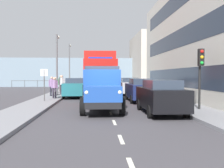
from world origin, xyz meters
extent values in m
plane|color=#423F44|center=(0.00, -8.01, 0.00)|extent=(80.00, 80.00, 0.00)
cube|color=gray|center=(-4.56, -8.01, 0.07)|extent=(2.19, 39.98, 0.15)
cube|color=gray|center=(4.56, -8.01, 0.07)|extent=(2.19, 39.98, 0.15)
cube|color=silver|center=(0.00, 7.42, 0.00)|extent=(0.12, 1.10, 0.01)
cube|color=silver|center=(0.00, 5.17, 0.00)|extent=(0.12, 1.10, 0.01)
cube|color=silver|center=(0.00, 2.46, 0.00)|extent=(0.12, 1.10, 0.01)
cube|color=silver|center=(0.00, 0.01, 0.00)|extent=(0.12, 1.10, 0.01)
cube|color=silver|center=(0.00, -2.46, 0.00)|extent=(0.12, 1.10, 0.01)
cube|color=silver|center=(0.00, -5.28, 0.00)|extent=(0.12, 1.10, 0.01)
cube|color=silver|center=(0.00, -7.56, 0.00)|extent=(0.12, 1.10, 0.01)
cube|color=silver|center=(0.00, -9.89, 0.00)|extent=(0.12, 1.10, 0.01)
cube|color=silver|center=(0.00, -12.14, 0.00)|extent=(0.12, 1.10, 0.01)
cube|color=silver|center=(0.00, -14.38, 0.00)|extent=(0.12, 1.10, 0.01)
cube|color=silver|center=(0.00, -17.06, 0.00)|extent=(0.12, 1.10, 0.01)
cube|color=silver|center=(0.00, -19.82, 0.00)|extent=(0.12, 1.10, 0.01)
cube|color=silver|center=(0.00, -22.80, 0.00)|extent=(0.12, 1.10, 0.01)
cube|color=silver|center=(0.00, -25.04, 0.00)|extent=(0.12, 1.10, 0.01)
cube|color=#2D3847|center=(-5.68, -4.93, 1.80)|extent=(0.08, 22.73, 1.40)
cube|color=#2D3847|center=(-5.68, -4.93, 4.80)|extent=(0.08, 22.73, 1.40)
cube|color=beige|center=(-9.27, -28.18, 4.24)|extent=(7.23, 12.20, 8.49)
cube|color=gray|center=(0.00, -31.00, 2.50)|extent=(80.00, 0.80, 5.00)
cylinder|color=#4C5156|center=(-14.00, -27.40, 0.60)|extent=(0.08, 0.08, 1.20)
cylinder|color=#4C5156|center=(-12.00, -27.40, 0.60)|extent=(0.08, 0.08, 1.20)
cylinder|color=#4C5156|center=(-10.00, -27.40, 0.60)|extent=(0.08, 0.08, 1.20)
cylinder|color=#4C5156|center=(-8.00, -27.40, 0.60)|extent=(0.08, 0.08, 1.20)
cylinder|color=#4C5156|center=(-6.00, -27.40, 0.60)|extent=(0.08, 0.08, 1.20)
cylinder|color=#4C5156|center=(-4.00, -27.40, 0.60)|extent=(0.08, 0.08, 1.20)
cylinder|color=#4C5156|center=(-2.00, -27.40, 0.60)|extent=(0.08, 0.08, 1.20)
cylinder|color=#4C5156|center=(0.00, -27.40, 0.60)|extent=(0.08, 0.08, 1.20)
cylinder|color=#4C5156|center=(2.00, -27.40, 0.60)|extent=(0.08, 0.08, 1.20)
cylinder|color=#4C5156|center=(4.00, -27.40, 0.60)|extent=(0.08, 0.08, 1.20)
cylinder|color=#4C5156|center=(6.00, -27.40, 0.60)|extent=(0.08, 0.08, 1.20)
cylinder|color=#4C5156|center=(8.00, -27.40, 0.60)|extent=(0.08, 0.08, 1.20)
cylinder|color=#4C5156|center=(10.00, -27.40, 0.60)|extent=(0.08, 0.08, 1.20)
cylinder|color=#4C5156|center=(12.00, -27.40, 0.60)|extent=(0.08, 0.08, 1.20)
cylinder|color=#4C5156|center=(14.00, -27.40, 0.60)|extent=(0.08, 0.08, 1.20)
cube|color=#4C5156|center=(0.00, -27.40, 1.12)|extent=(28.00, 0.08, 0.08)
cube|color=black|center=(0.44, -1.05, 0.60)|extent=(1.64, 5.60, 0.30)
cube|color=#1E479E|center=(0.44, 0.80, 1.10)|extent=(1.72, 1.90, 0.70)
cube|color=silver|center=(0.44, 1.70, 1.07)|extent=(1.16, 0.08, 0.56)
sphere|color=white|center=(-0.30, 1.70, 1.20)|extent=(0.20, 0.20, 0.20)
sphere|color=white|center=(1.17, 1.70, 1.20)|extent=(0.20, 0.20, 0.20)
cube|color=#1E479E|center=(0.44, -0.71, 1.67)|extent=(1.93, 1.34, 1.15)
cube|color=#2D3847|center=(0.44, -0.71, 2.15)|extent=(1.78, 1.23, 0.56)
cube|color=#2D2319|center=(0.44, -2.39, 0.83)|extent=(2.10, 2.80, 0.16)
cube|color=black|center=(-0.57, -2.39, 1.15)|extent=(0.08, 2.80, 0.56)
cube|color=black|center=(1.44, -2.39, 1.15)|extent=(0.08, 2.80, 0.56)
cylinder|color=black|center=(-0.53, 0.63, 0.45)|extent=(0.24, 0.90, 0.90)
cylinder|color=black|center=(1.40, 0.63, 0.45)|extent=(0.24, 0.90, 0.90)
cylinder|color=black|center=(-0.53, -2.59, 0.45)|extent=(0.24, 0.90, 0.90)
cylinder|color=black|center=(1.40, -2.59, 0.45)|extent=(0.24, 0.90, 0.90)
cube|color=red|center=(0.42, -5.65, 1.82)|extent=(2.40, 2.21, 2.60)
cube|color=#2D3847|center=(0.42, -5.65, 2.39)|extent=(2.20, 2.04, 0.80)
cube|color=#1933B2|center=(0.42, -5.65, 3.22)|extent=(1.75, 0.20, 0.16)
cube|color=red|center=(0.42, -9.64, 2.37)|extent=(2.50, 5.95, 3.00)
cube|color=black|center=(0.42, -8.71, 0.70)|extent=(2.00, 8.07, 0.36)
cylinder|color=black|center=(-0.73, -5.73, 0.52)|extent=(0.28, 1.04, 1.04)
cylinder|color=black|center=(1.57, -5.73, 0.52)|extent=(0.28, 1.04, 1.04)
cylinder|color=black|center=(-0.73, -9.35, 0.52)|extent=(0.28, 1.04, 1.04)
cylinder|color=black|center=(1.57, -9.35, 0.52)|extent=(0.28, 1.04, 1.04)
cylinder|color=black|center=(-0.73, -11.47, 0.52)|extent=(0.28, 1.04, 1.04)
cylinder|color=black|center=(1.57, -11.47, 0.52)|extent=(0.28, 1.04, 1.04)
cube|color=black|center=(-2.52, 0.23, 0.80)|extent=(1.76, 4.42, 1.00)
cube|color=#2D3847|center=(-2.52, 0.43, 1.51)|extent=(1.44, 2.43, 0.42)
cylinder|color=black|center=(-1.68, -1.14, 0.30)|extent=(0.18, 0.60, 0.60)
cylinder|color=black|center=(-3.35, -1.14, 0.30)|extent=(0.18, 0.60, 0.60)
cylinder|color=black|center=(-1.68, 1.60, 0.30)|extent=(0.18, 0.60, 0.60)
cylinder|color=black|center=(-3.35, 1.60, 0.30)|extent=(0.18, 0.60, 0.60)
cube|color=navy|center=(-2.52, -5.65, 0.80)|extent=(1.70, 4.44, 1.00)
cube|color=#2D3847|center=(-2.52, -5.45, 1.51)|extent=(1.40, 2.44, 0.42)
cylinder|color=black|center=(-1.71, -7.03, 0.30)|extent=(0.18, 0.60, 0.60)
cylinder|color=black|center=(-3.33, -7.03, 0.30)|extent=(0.18, 0.60, 0.60)
cylinder|color=black|center=(-1.71, -4.28, 0.30)|extent=(0.18, 0.60, 0.60)
cylinder|color=black|center=(-3.33, -4.28, 0.30)|extent=(0.18, 0.60, 0.60)
cube|color=#B7BABF|center=(-2.52, -11.68, 0.80)|extent=(1.82, 3.94, 1.00)
cube|color=#2D3847|center=(-2.52, -11.48, 1.51)|extent=(1.49, 2.17, 0.42)
cylinder|color=black|center=(-1.65, -12.90, 0.30)|extent=(0.18, 0.60, 0.60)
cylinder|color=black|center=(-3.38, -12.90, 0.30)|extent=(0.18, 0.60, 0.60)
cylinder|color=black|center=(-1.65, -10.46, 0.30)|extent=(0.18, 0.60, 0.60)
cylinder|color=black|center=(-3.38, -10.46, 0.30)|extent=(0.18, 0.60, 0.60)
cube|color=#1E6670|center=(2.52, -9.30, 0.80)|extent=(1.90, 4.37, 1.00)
cube|color=#2D3847|center=(2.52, -9.50, 1.51)|extent=(1.56, 2.40, 0.42)
cylinder|color=black|center=(1.62, -7.94, 0.30)|extent=(0.18, 0.60, 0.60)
cylinder|color=black|center=(3.42, -7.94, 0.30)|extent=(0.18, 0.60, 0.60)
cylinder|color=black|center=(1.62, -10.65, 0.30)|extent=(0.18, 0.60, 0.60)
cylinder|color=black|center=(3.42, -10.65, 0.30)|extent=(0.18, 0.60, 0.60)
cylinder|color=#383342|center=(3.93, -7.18, 0.55)|extent=(0.14, 0.14, 0.80)
cylinder|color=#383342|center=(4.11, -7.18, 0.55)|extent=(0.14, 0.14, 0.80)
cylinder|color=gray|center=(4.02, -7.18, 1.27)|extent=(0.34, 0.34, 0.64)
cylinder|color=gray|center=(3.80, -7.18, 1.24)|extent=(0.09, 0.09, 0.59)
cylinder|color=gray|center=(4.24, -7.18, 1.24)|extent=(0.09, 0.09, 0.59)
sphere|color=tan|center=(4.02, -7.18, 1.70)|extent=(0.22, 0.22, 0.22)
cylinder|color=black|center=(4.50, -9.31, 0.56)|extent=(0.14, 0.14, 0.83)
cylinder|color=black|center=(4.68, -9.31, 0.56)|extent=(0.14, 0.14, 0.83)
cylinder|color=gray|center=(4.59, -9.31, 1.30)|extent=(0.34, 0.34, 0.65)
cylinder|color=gray|center=(4.37, -9.31, 1.27)|extent=(0.09, 0.09, 0.60)
cylinder|color=gray|center=(4.81, -9.31, 1.27)|extent=(0.09, 0.09, 0.60)
sphere|color=tan|center=(4.59, -9.31, 1.74)|extent=(0.22, 0.22, 0.22)
cylinder|color=#383342|center=(3.96, -11.68, 0.59)|extent=(0.14, 0.14, 0.89)
cylinder|color=#383342|center=(4.14, -11.68, 0.59)|extent=(0.14, 0.14, 0.89)
cylinder|color=silver|center=(4.05, -11.68, 1.39)|extent=(0.34, 0.34, 0.70)
cylinder|color=silver|center=(3.83, -11.68, 1.35)|extent=(0.09, 0.09, 0.65)
cylinder|color=silver|center=(4.27, -11.68, 1.35)|extent=(0.09, 0.09, 0.65)
sphere|color=tan|center=(4.05, -11.68, 1.86)|extent=(0.24, 0.24, 0.24)
cylinder|color=#4C473D|center=(4.78, -13.44, 0.55)|extent=(0.14, 0.14, 0.79)
cylinder|color=#4C473D|center=(4.96, -13.44, 0.55)|extent=(0.14, 0.14, 0.79)
cylinder|color=#47724C|center=(4.87, -13.44, 1.26)|extent=(0.34, 0.34, 0.63)
cylinder|color=#47724C|center=(4.65, -13.44, 1.23)|extent=(0.09, 0.09, 0.58)
cylinder|color=#47724C|center=(5.09, -13.44, 1.23)|extent=(0.09, 0.09, 0.58)
sphere|color=tan|center=(4.87, -13.44, 1.68)|extent=(0.21, 0.21, 0.21)
cylinder|color=#4C473D|center=(4.67, -16.08, 0.59)|extent=(0.14, 0.14, 0.88)
cylinder|color=#4C473D|center=(4.85, -16.08, 0.59)|extent=(0.14, 0.14, 0.88)
cylinder|color=#47724C|center=(4.76, -16.08, 1.38)|extent=(0.34, 0.34, 0.70)
cylinder|color=#47724C|center=(4.54, -16.08, 1.34)|extent=(0.09, 0.09, 0.64)
cylinder|color=#47724C|center=(4.98, -16.08, 1.34)|extent=(0.09, 0.09, 0.64)
sphere|color=tan|center=(4.76, -16.08, 1.84)|extent=(0.24, 0.24, 0.24)
cylinder|color=black|center=(-4.77, -0.27, 1.75)|extent=(0.12, 0.12, 3.20)
cube|color=black|center=(-4.77, -0.13, 2.90)|extent=(0.28, 0.24, 0.90)
sphere|color=red|center=(-4.77, -0.01, 3.20)|extent=(0.18, 0.18, 0.18)
sphere|color=orange|center=(-4.77, -0.01, 2.90)|extent=(0.18, 0.18, 0.18)
sphere|color=green|center=(-4.77, -0.01, 2.60)|extent=(0.18, 0.18, 0.18)
cylinder|color=#59595B|center=(4.41, -11.02, 2.98)|extent=(0.16, 0.16, 5.67)
cylinder|color=#59595B|center=(4.41, -11.47, 5.72)|extent=(0.10, 0.90, 0.10)
sphere|color=silver|center=(4.41, -11.92, 5.67)|extent=(0.32, 0.32, 0.32)
cylinder|color=#59595B|center=(4.43, -22.45, 3.26)|extent=(0.16, 0.16, 6.21)
cylinder|color=#59595B|center=(4.43, -22.90, 6.26)|extent=(0.10, 0.90, 0.10)
sphere|color=silver|center=(4.43, -23.35, 6.21)|extent=(0.32, 0.32, 0.32)
cylinder|color=#4C4C4C|center=(4.39, -5.13, 1.25)|extent=(0.07, 0.07, 2.20)
cube|color=silver|center=(4.39, -5.13, 2.15)|extent=(0.50, 0.04, 0.50)
camera|label=1|loc=(0.77, 12.62, 1.94)|focal=39.78mm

